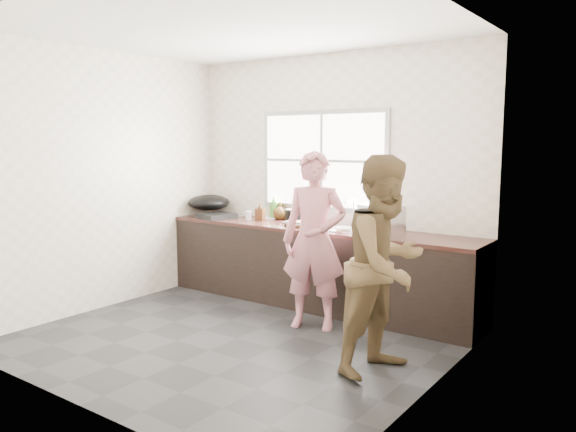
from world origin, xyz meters
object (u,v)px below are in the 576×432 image
Objects in this scene: bowl_mince at (298,223)px; bowl_crabs at (363,230)px; woman at (314,246)px; plate_food at (270,218)px; burner at (216,216)px; dish_rack at (381,220)px; person_side at (386,265)px; pot_lid_left at (218,218)px; bowl_held at (343,229)px; wok at (209,202)px; glass_jar at (248,216)px; cutting_board at (301,224)px; bottle_brown_tall at (260,212)px; black_pot at (295,216)px; pot_lid_right at (239,215)px; bottle_brown_short at (280,211)px.

bowl_mince is 0.77m from bowl_crabs.
woman reaches higher than plate_food.
plate_food is at bearing 168.47° from bowl_crabs.
bowl_crabs is at bearing 2.07° from burner.
bowl_mince is 1.00m from dish_rack.
person_side reaches higher than pot_lid_left.
bowl_held reaches higher than pot_lid_left.
wok is (-0.28, 0.17, 0.13)m from burner.
glass_jar is 0.21× the size of wok.
cutting_board is 0.64m from bottle_brown_tall.
glass_jar is at bearing -162.70° from dish_rack.
wok reaches higher than cutting_board.
cutting_board is at bearing -1.82° from glass_jar.
bottle_brown_tall is at bearing -175.30° from black_pot.
person_side is 2.10m from black_pot.
wok is at bearing 178.78° from bottle_brown_tall.
pot_lid_left is at bearing 81.27° from person_side.
burner reaches higher than pot_lid_left.
person_side is 2.87m from pot_lid_left.
bowl_crabs is 0.85× the size of bowl_held.
burner is (-1.75, 0.05, -0.00)m from bowl_held.
bottle_brown_tall reaches higher than bowl_held.
bowl_held is at bearing -17.95° from plate_food.
bottle_brown_tall is at bearing 171.94° from cutting_board.
black_pot is at bearing 135.31° from bowl_mince.
plate_food is (-0.48, 0.16, -0.07)m from black_pot.
burner is at bearing -164.54° from bottle_brown_tall.
bowl_held reaches higher than pot_lid_right.
bottle_brown_short reaches higher than bowl_held.
dish_rack is at bearing -12.78° from bottle_brown_short.
plate_food is 0.17m from bottle_brown_short.
bowl_held is (0.05, 0.45, 0.11)m from woman.
cutting_board is 0.60m from bowl_held.
person_side reaches higher than bowl_crabs.
wok is at bearing 175.40° from bowl_mince.
dish_rack is (0.38, 0.07, 0.11)m from bowl_held.
bowl_crabs is 1.91m from burner.
woman is 0.77m from cutting_board.
dish_rack reaches higher than wok.
woman is 7.68× the size of bowl_held.
person_side reaches higher than cutting_board.
bottle_brown_tall is (-0.46, -0.04, 0.01)m from black_pot.
woman is 3.99× the size of dish_rack.
dish_rack is 1.49× the size of pot_lid_right.
wok is at bearing -179.08° from black_pot.
dish_rack is at bearing 0.54° from burner.
plate_food is at bearing 155.65° from cutting_board.
pot_lid_right is (-1.09, 0.25, -0.01)m from cutting_board.
person_side is 2.47m from bottle_brown_tall.
person_side is at bearing -32.65° from plate_food.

